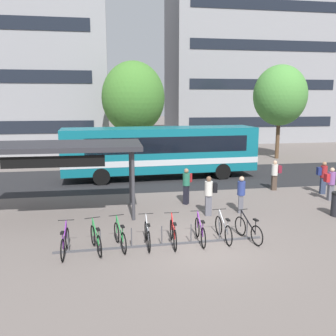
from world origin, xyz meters
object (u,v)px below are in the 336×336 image
object	(u,v)px
parked_bicycle_silver_3	(147,235)
street_tree_0	(280,96)
commuter_teal_pack_3	(241,192)
city_bus	(159,150)
commuter_navy_pack_4	(323,175)
parked_bicycle_purple_0	(65,243)
commuter_red_pack_2	(331,182)
parked_bicycle_red_4	(173,234)
parked_bicycle_silver_6	(223,230)
parked_bicycle_green_1	(96,240)
commuter_maroon_pack_1	(275,173)
street_tree_1	(133,98)
parked_bicycle_green_2	(120,237)
parked_bicycle_purple_5	(200,232)
commuter_black_pack_0	(209,193)
parked_bicycle_black_7	(248,230)
transit_shelter	(58,148)
commuter_red_pack_5	(187,183)

from	to	relation	value
parked_bicycle_silver_3	street_tree_0	distance (m)	21.79
commuter_teal_pack_3	city_bus	bearing A→B (deg)	-145.92
commuter_navy_pack_4	parked_bicycle_purple_0	bearing A→B (deg)	-146.70
commuter_red_pack_2	commuter_navy_pack_4	bearing A→B (deg)	73.84
parked_bicycle_red_4	parked_bicycle_silver_6	world-z (taller)	same
parked_bicycle_green_1	parked_bicycle_silver_3	xyz separation A→B (m)	(1.71, 0.14, 0.00)
commuter_maroon_pack_1	street_tree_1	world-z (taller)	street_tree_1
parked_bicycle_green_1	commuter_maroon_pack_1	xyz separation A→B (m)	(9.42, 6.72, 0.57)
commuter_maroon_pack_1	parked_bicycle_green_2	bearing A→B (deg)	40.31
parked_bicycle_purple_5	commuter_black_pack_0	xyz separation A→B (m)	(1.11, 2.81, 0.61)
commuter_black_pack_0	parked_bicycle_black_7	bearing A→B (deg)	107.45
parked_bicycle_purple_5	parked_bicycle_silver_6	bearing A→B (deg)	-83.40
street_tree_1	commuter_black_pack_0	bearing A→B (deg)	-82.23
parked_bicycle_purple_0	parked_bicycle_black_7	distance (m)	6.24
parked_bicycle_green_1	parked_bicycle_purple_5	xyz separation A→B (m)	(3.55, 0.17, 0.00)
parked_bicycle_silver_3	transit_shelter	bearing A→B (deg)	40.57
city_bus	parked_bicycle_green_2	distance (m)	11.12
parked_bicycle_green_1	parked_bicycle_purple_5	size ratio (longest dim) A/B	0.98
parked_bicycle_green_2	commuter_black_pack_0	xyz separation A→B (m)	(3.87, 2.84, 0.61)
commuter_red_pack_5	street_tree_1	size ratio (longest dim) A/B	0.22
parked_bicycle_red_4	street_tree_1	size ratio (longest dim) A/B	0.22
parked_bicycle_red_4	parked_bicycle_purple_5	distance (m)	0.96
parked_bicycle_silver_3	commuter_navy_pack_4	size ratio (longest dim) A/B	1.00
parked_bicycle_purple_0	commuter_black_pack_0	size ratio (longest dim) A/B	1.00
city_bus	parked_bicycle_silver_6	xyz separation A→B (m)	(0.82, -10.58, -1.39)
parked_bicycle_silver_3	street_tree_0	world-z (taller)	street_tree_0
commuter_teal_pack_3	commuter_maroon_pack_1	bearing A→B (deg)	152.86
city_bus	commuter_red_pack_2	world-z (taller)	city_bus
parked_bicycle_purple_0	commuter_red_pack_2	distance (m)	12.95
parked_bicycle_green_1	commuter_maroon_pack_1	bearing A→B (deg)	-67.81
commuter_maroon_pack_1	commuter_red_pack_2	xyz separation A→B (m)	(1.75, -2.39, -0.01)
city_bus	commuter_teal_pack_3	size ratio (longest dim) A/B	7.43
transit_shelter	commuter_black_pack_0	distance (m)	6.62
commuter_red_pack_2	city_bus	bearing A→B (deg)	139.33
parked_bicycle_purple_0	parked_bicycle_black_7	world-z (taller)	same
parked_bicycle_silver_6	street_tree_0	size ratio (longest dim) A/B	0.22
parked_bicycle_silver_3	commuter_black_pack_0	distance (m)	4.14
commuter_teal_pack_3	commuter_red_pack_5	xyz separation A→B (m)	(-2.07, 1.68, 0.06)
city_bus	parked_bicycle_purple_0	bearing A→B (deg)	64.63
commuter_navy_pack_4	street_tree_0	size ratio (longest dim) A/B	0.22
commuter_maroon_pack_1	commuter_red_pack_2	bearing A→B (deg)	129.27
commuter_teal_pack_3	commuter_navy_pack_4	size ratio (longest dim) A/B	0.95
parked_bicycle_silver_6	commuter_maroon_pack_1	world-z (taller)	commuter_maroon_pack_1
parked_bicycle_silver_6	commuter_red_pack_5	world-z (taller)	commuter_red_pack_5
commuter_red_pack_5	commuter_maroon_pack_1	bearing A→B (deg)	147.44
parked_bicycle_purple_0	parked_bicycle_silver_6	distance (m)	5.39
parked_bicycle_red_4	parked_bicycle_black_7	xyz separation A→B (m)	(2.68, -0.05, 0.00)
commuter_black_pack_0	commuter_navy_pack_4	xyz separation A→B (m)	(6.87, 2.58, 0.00)
transit_shelter	street_tree_1	size ratio (longest dim) A/B	0.86
commuter_red_pack_2	commuter_maroon_pack_1	bearing A→B (deg)	126.10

